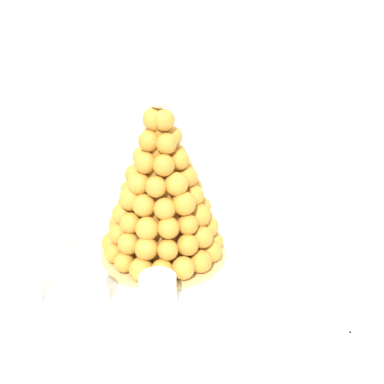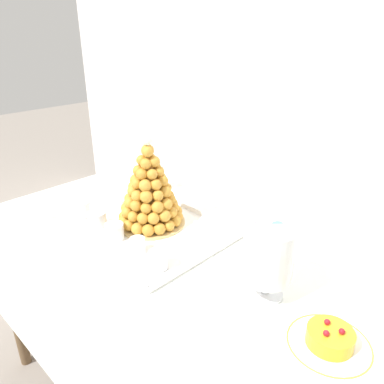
{
  "view_description": "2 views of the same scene",
  "coord_description": "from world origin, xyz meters",
  "px_view_note": "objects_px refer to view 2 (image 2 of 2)",
  "views": [
    {
      "loc": [
        -0.14,
        -0.74,
        1.27
      ],
      "look_at": [
        -0.12,
        0.04,
        0.89
      ],
      "focal_mm": 45.09,
      "sensor_mm": 36.0,
      "label": 1
    },
    {
      "loc": [
        0.75,
        -0.69,
        1.41
      ],
      "look_at": [
        0.06,
        0.02,
        0.96
      ],
      "focal_mm": 34.96,
      "sensor_mm": 36.0,
      "label": 2
    }
  ],
  "objects_px": {
    "serving_tray": "(143,227)",
    "wine_glass": "(155,167)",
    "dessert_cup_left": "(84,209)",
    "dessert_cup_centre": "(115,232)",
    "creme_brulee_ramekin": "(119,200)",
    "macaron_goblet": "(269,255)",
    "dessert_cup_mid_right": "(138,246)",
    "dessert_cup_right": "(158,260)",
    "fruit_tart_plate": "(329,340)",
    "dessert_cup_mid_left": "(98,220)",
    "croquembouche": "(149,191)"
  },
  "relations": [
    {
      "from": "serving_tray",
      "to": "wine_glass",
      "type": "xyz_separation_m",
      "value": [
        -0.23,
        0.26,
        0.1
      ]
    },
    {
      "from": "dessert_cup_left",
      "to": "dessert_cup_centre",
      "type": "xyz_separation_m",
      "value": [
        0.22,
        -0.02,
        -0.0
      ]
    },
    {
      "from": "creme_brulee_ramekin",
      "to": "macaron_goblet",
      "type": "bearing_deg",
      "value": -3.83
    },
    {
      "from": "serving_tray",
      "to": "dessert_cup_centre",
      "type": "bearing_deg",
      "value": -91.4
    },
    {
      "from": "dessert_cup_left",
      "to": "wine_glass",
      "type": "xyz_separation_m",
      "value": [
        -0.01,
        0.35,
        0.07
      ]
    },
    {
      "from": "dessert_cup_left",
      "to": "dessert_cup_mid_right",
      "type": "xyz_separation_m",
      "value": [
        0.34,
        -0.01,
        -0.0
      ]
    },
    {
      "from": "dessert_cup_right",
      "to": "fruit_tart_plate",
      "type": "distance_m",
      "value": 0.49
    },
    {
      "from": "dessert_cup_left",
      "to": "wine_glass",
      "type": "distance_m",
      "value": 0.36
    },
    {
      "from": "dessert_cup_centre",
      "to": "macaron_goblet",
      "type": "distance_m",
      "value": 0.53
    },
    {
      "from": "serving_tray",
      "to": "dessert_cup_left",
      "type": "relative_size",
      "value": 10.55
    },
    {
      "from": "dessert_cup_mid_right",
      "to": "macaron_goblet",
      "type": "relative_size",
      "value": 0.23
    },
    {
      "from": "dessert_cup_centre",
      "to": "dessert_cup_left",
      "type": "bearing_deg",
      "value": 175.82
    },
    {
      "from": "dessert_cup_mid_right",
      "to": "dessert_cup_mid_left",
      "type": "bearing_deg",
      "value": 179.05
    },
    {
      "from": "fruit_tart_plate",
      "to": "dessert_cup_mid_left",
      "type": "bearing_deg",
      "value": -175.31
    },
    {
      "from": "croquembouche",
      "to": "dessert_cup_mid_right",
      "type": "distance_m",
      "value": 0.21
    },
    {
      "from": "dessert_cup_mid_left",
      "to": "dessert_cup_right",
      "type": "relative_size",
      "value": 1.15
    },
    {
      "from": "macaron_goblet",
      "to": "wine_glass",
      "type": "bearing_deg",
      "value": 161.34
    },
    {
      "from": "serving_tray",
      "to": "croquembouche",
      "type": "height_order",
      "value": "croquembouche"
    },
    {
      "from": "fruit_tart_plate",
      "to": "wine_glass",
      "type": "bearing_deg",
      "value": 162.55
    },
    {
      "from": "dessert_cup_mid_left",
      "to": "croquembouche",
      "type": "bearing_deg",
      "value": 50.39
    },
    {
      "from": "dessert_cup_left",
      "to": "dessert_cup_mid_right",
      "type": "relative_size",
      "value": 1.13
    },
    {
      "from": "dessert_cup_mid_left",
      "to": "wine_glass",
      "type": "xyz_separation_m",
      "value": [
        -0.11,
        0.36,
        0.07
      ]
    },
    {
      "from": "dessert_cup_mid_right",
      "to": "dessert_cup_left",
      "type": "bearing_deg",
      "value": 177.88
    },
    {
      "from": "dessert_cup_centre",
      "to": "macaron_goblet",
      "type": "height_order",
      "value": "macaron_goblet"
    },
    {
      "from": "dessert_cup_centre",
      "to": "dessert_cup_right",
      "type": "height_order",
      "value": "dessert_cup_centre"
    },
    {
      "from": "dessert_cup_left",
      "to": "dessert_cup_right",
      "type": "height_order",
      "value": "dessert_cup_left"
    },
    {
      "from": "croquembouche",
      "to": "dessert_cup_centre",
      "type": "relative_size",
      "value": 5.29
    },
    {
      "from": "fruit_tart_plate",
      "to": "croquembouche",
      "type": "bearing_deg",
      "value": 173.95
    },
    {
      "from": "dessert_cup_centre",
      "to": "dessert_cup_mid_right",
      "type": "xyz_separation_m",
      "value": [
        0.12,
        0.0,
        -0.0
      ]
    },
    {
      "from": "dessert_cup_mid_left",
      "to": "macaron_goblet",
      "type": "relative_size",
      "value": 0.3
    },
    {
      "from": "dessert_cup_centre",
      "to": "creme_brulee_ramekin",
      "type": "xyz_separation_m",
      "value": [
        -0.21,
        0.17,
        -0.01
      ]
    },
    {
      "from": "creme_brulee_ramekin",
      "to": "serving_tray",
      "type": "bearing_deg",
      "value": -14.45
    },
    {
      "from": "dessert_cup_mid_left",
      "to": "dessert_cup_centre",
      "type": "height_order",
      "value": "same"
    },
    {
      "from": "dessert_cup_mid_left",
      "to": "dessert_cup_centre",
      "type": "bearing_deg",
      "value": -3.77
    },
    {
      "from": "wine_glass",
      "to": "macaron_goblet",
      "type": "bearing_deg",
      "value": -18.66
    },
    {
      "from": "creme_brulee_ramekin",
      "to": "macaron_goblet",
      "type": "xyz_separation_m",
      "value": [
        0.72,
        -0.05,
        0.1
      ]
    },
    {
      "from": "dessert_cup_right",
      "to": "wine_glass",
      "type": "xyz_separation_m",
      "value": [
        -0.45,
        0.37,
        0.07
      ]
    },
    {
      "from": "serving_tray",
      "to": "creme_brulee_ramekin",
      "type": "xyz_separation_m",
      "value": [
        -0.21,
        0.06,
        0.02
      ]
    },
    {
      "from": "serving_tray",
      "to": "dessert_cup_right",
      "type": "relative_size",
      "value": 10.51
    },
    {
      "from": "serving_tray",
      "to": "dessert_cup_right",
      "type": "distance_m",
      "value": 0.25
    },
    {
      "from": "dessert_cup_mid_left",
      "to": "dessert_cup_centre",
      "type": "distance_m",
      "value": 0.11
    },
    {
      "from": "macaron_goblet",
      "to": "fruit_tart_plate",
      "type": "distance_m",
      "value": 0.23
    },
    {
      "from": "croquembouche",
      "to": "dessert_cup_centre",
      "type": "bearing_deg",
      "value": -92.1
    },
    {
      "from": "serving_tray",
      "to": "dessert_cup_mid_left",
      "type": "xyz_separation_m",
      "value": [
        -0.12,
        -0.11,
        0.03
      ]
    },
    {
      "from": "dessert_cup_mid_right",
      "to": "dessert_cup_centre",
      "type": "bearing_deg",
      "value": -178.26
    },
    {
      "from": "croquembouche",
      "to": "dessert_cup_right",
      "type": "relative_size",
      "value": 5.9
    },
    {
      "from": "dessert_cup_mid_right",
      "to": "macaron_goblet",
      "type": "bearing_deg",
      "value": 16.69
    },
    {
      "from": "creme_brulee_ramekin",
      "to": "dessert_cup_mid_left",
      "type": "bearing_deg",
      "value": -58.49
    },
    {
      "from": "dessert_cup_mid_right",
      "to": "fruit_tart_plate",
      "type": "bearing_deg",
      "value": 6.86
    },
    {
      "from": "serving_tray",
      "to": "dessert_cup_left",
      "type": "xyz_separation_m",
      "value": [
        -0.22,
        -0.1,
        0.03
      ]
    }
  ]
}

